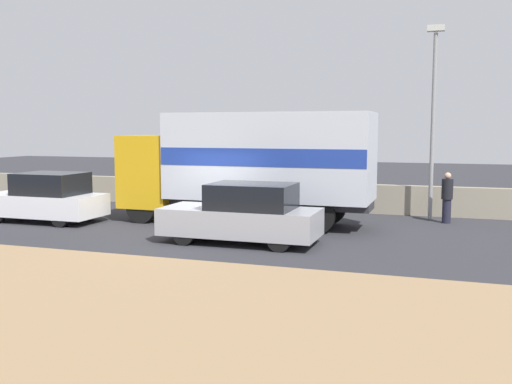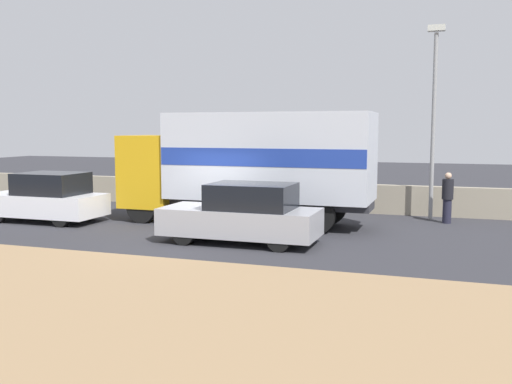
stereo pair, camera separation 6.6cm
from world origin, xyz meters
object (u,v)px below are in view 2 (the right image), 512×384
Objects in this scene: street_lamp at (434,108)px; box_truck at (251,161)px; car_sedan_second at (47,198)px; pedestrian at (447,197)px; car_hatchback at (243,214)px.

box_truck is at bearing -152.23° from street_lamp.
car_sedan_second is 13.38m from pedestrian.
car_hatchback is (-4.70, -5.93, -3.02)m from street_lamp.
car_sedan_second is at bearing -159.38° from street_lamp.
pedestrian is (5.24, 5.30, 0.08)m from car_hatchback.
car_sedan_second is (-12.24, -4.61, -3.03)m from street_lamp.
street_lamp is at bearing -128.37° from car_hatchback.
car_hatchback is 7.45m from pedestrian.
box_truck is at bearing -165.82° from car_sedan_second.
box_truck is (-5.52, -2.91, -1.75)m from street_lamp.
car_hatchback is 7.66m from car_sedan_second.
pedestrian is (12.78, 3.98, 0.08)m from car_sedan_second.
car_sedan_second is at bearing -162.72° from pedestrian.
box_truck is 1.93× the size of car_hatchback.
box_truck is 3.38m from car_hatchback.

